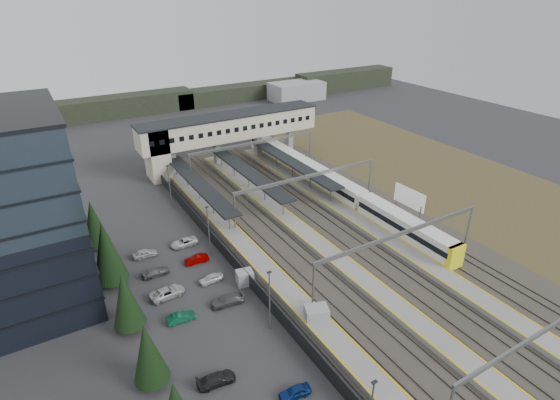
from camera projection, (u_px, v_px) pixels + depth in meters
ground at (292, 273)px, 60.94m from camera, size 220.00×220.00×0.00m
conifer_row at (134, 317)px, 45.78m from camera, size 4.42×49.82×9.50m
car_park at (219, 334)px, 49.50m from camera, size 10.56×44.41×1.26m
lampposts at (234, 259)px, 56.33m from camera, size 0.50×53.25×8.07m
fence at (234, 263)px, 61.38m from camera, size 0.08×90.00×2.00m
relay_cabin_near at (316, 315)px, 51.45m from camera, size 3.26×2.83×2.28m
relay_cabin_far at (245, 277)px, 58.33m from camera, size 2.43×2.14×1.96m
rail_corridor at (325, 237)px, 68.92m from camera, size 34.00×90.00×0.92m
canopies at (248, 172)px, 83.19m from camera, size 23.10×30.00×3.28m
footbridge at (219, 131)px, 93.29m from camera, size 40.40×6.40×11.20m
gantries at (349, 206)px, 66.05m from camera, size 28.40×62.28×7.17m
train at (330, 183)px, 83.30m from camera, size 2.86×59.81×3.60m
billboard at (409, 199)px, 73.38m from camera, size 0.43×6.47×5.59m
scrub_east at (473, 190)px, 85.29m from camera, size 34.00×120.00×0.06m
treeline_far at (204, 98)px, 141.60m from camera, size 170.00×19.00×7.00m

